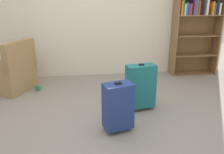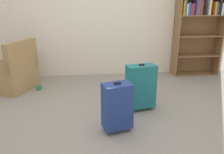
% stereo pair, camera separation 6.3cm
% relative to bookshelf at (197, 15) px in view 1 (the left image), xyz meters
% --- Properties ---
extents(ground_plane, '(9.73, 9.73, 0.00)m').
position_rel_bookshelf_xyz_m(ground_plane, '(-2.04, -1.86, -1.25)').
color(ground_plane, gray).
extents(back_wall, '(5.56, 0.10, 2.60)m').
position_rel_bookshelf_xyz_m(back_wall, '(-2.04, 0.21, 0.05)').
color(back_wall, beige).
rests_on(back_wall, ground).
extents(bookshelf, '(0.96, 0.33, 2.06)m').
position_rel_bookshelf_xyz_m(bookshelf, '(0.00, 0.00, 0.00)').
color(bookshelf, brown).
rests_on(bookshelf, ground).
extents(armchair, '(0.94, 0.94, 0.90)m').
position_rel_bookshelf_xyz_m(armchair, '(-3.64, -0.50, -0.93)').
color(armchair, '#9E7A4C').
rests_on(armchair, ground).
extents(mug, '(0.12, 0.08, 0.10)m').
position_rel_bookshelf_xyz_m(mug, '(-3.18, -0.62, -1.20)').
color(mug, '#1E7F4C').
rests_on(mug, ground).
extents(suitcase_navy_blue, '(0.40, 0.31, 0.65)m').
position_rel_bookshelf_xyz_m(suitcase_navy_blue, '(-1.94, -2.11, -0.91)').
color(suitcase_navy_blue, navy).
rests_on(suitcase_navy_blue, ground).
extents(suitcase_teal, '(0.45, 0.27, 0.71)m').
position_rel_bookshelf_xyz_m(suitcase_teal, '(-1.53, -1.57, -0.88)').
color(suitcase_teal, '#19666B').
rests_on(suitcase_teal, ground).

